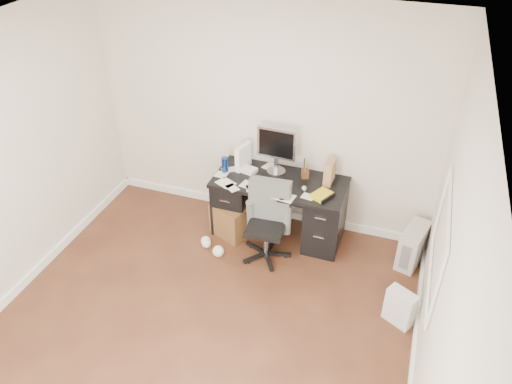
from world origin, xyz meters
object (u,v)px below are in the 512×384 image
at_px(lcd_monitor, 277,150).
at_px(office_chair, 266,223).
at_px(desk, 279,206).
at_px(pc_tower, 413,246).
at_px(keyboard, 267,183).
at_px(wicker_basket, 233,218).

distance_m(lcd_monitor, office_chair, 0.84).
relative_size(desk, pc_tower, 3.23).
bearing_deg(keyboard, office_chair, -77.04).
bearing_deg(office_chair, keyboard, 103.11).
bearing_deg(keyboard, desk, 38.18).
xyz_separation_m(keyboard, wicker_basket, (-0.40, -0.05, -0.55)).
xyz_separation_m(desk, wicker_basket, (-0.52, -0.15, -0.19)).
height_order(keyboard, pc_tower, keyboard).
xyz_separation_m(desk, office_chair, (-0.01, -0.45, 0.07)).
height_order(desk, office_chair, office_chair).
distance_m(lcd_monitor, keyboard, 0.38).
distance_m(keyboard, wicker_basket, 0.69).
bearing_deg(wicker_basket, keyboard, 7.18).
distance_m(office_chair, pc_tower, 1.64).
height_order(desk, pc_tower, desk).
xyz_separation_m(lcd_monitor, office_chair, (0.08, -0.61, -0.57)).
distance_m(keyboard, pc_tower, 1.75).
xyz_separation_m(desk, pc_tower, (1.55, -0.01, -0.17)).
height_order(office_chair, wicker_basket, office_chair).
bearing_deg(wicker_basket, desk, 16.62).
bearing_deg(pc_tower, lcd_monitor, -170.57).
distance_m(desk, pc_tower, 1.56).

